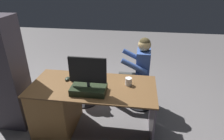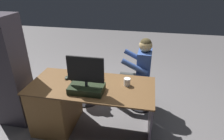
% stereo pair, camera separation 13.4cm
% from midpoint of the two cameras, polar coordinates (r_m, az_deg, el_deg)
% --- Properties ---
extents(ground_plane, '(10.00, 10.00, 0.00)m').
position_cam_midpoint_polar(ground_plane, '(3.14, -4.96, -12.74)').
color(ground_plane, '#625F5F').
extents(desk, '(1.59, 0.73, 0.72)m').
position_cam_midpoint_polar(desk, '(2.78, -15.69, -9.84)').
color(desk, brown).
rests_on(desk, ground_plane).
extents(monitor, '(0.43, 0.25, 0.45)m').
position_cam_midpoint_polar(monitor, '(2.28, -8.66, -3.98)').
color(monitor, black).
rests_on(monitor, desk).
extents(keyboard, '(0.42, 0.14, 0.02)m').
position_cam_midpoint_polar(keyboard, '(2.57, -8.46, -2.98)').
color(keyboard, black).
rests_on(keyboard, desk).
extents(computer_mouse, '(0.06, 0.10, 0.04)m').
position_cam_midpoint_polar(computer_mouse, '(2.65, -14.45, -2.52)').
color(computer_mouse, '#262E24').
rests_on(computer_mouse, desk).
extents(cup, '(0.08, 0.08, 0.10)m').
position_cam_midpoint_polar(cup, '(2.44, 3.31, -3.43)').
color(cup, white).
rests_on(cup, desk).
extents(tv_remote, '(0.05, 0.15, 0.02)m').
position_cam_midpoint_polar(tv_remote, '(2.55, -12.16, -3.71)').
color(tv_remote, black).
rests_on(tv_remote, desk).
extents(office_chair_teddy, '(0.46, 0.46, 0.47)m').
position_cam_midpoint_polar(office_chair_teddy, '(3.30, -9.31, -5.00)').
color(office_chair_teddy, black).
rests_on(office_chair_teddy, ground_plane).
extents(teddy_bear, '(0.23, 0.23, 0.33)m').
position_cam_midpoint_polar(teddy_bear, '(3.15, -9.70, 0.44)').
color(teddy_bear, '#9C7D54').
rests_on(teddy_bear, office_chair_teddy).
extents(visitor_chair, '(0.43, 0.43, 0.47)m').
position_cam_midpoint_polar(visitor_chair, '(3.19, 7.35, -5.86)').
color(visitor_chair, black).
rests_on(visitor_chair, ground_plane).
extents(person, '(0.53, 0.48, 1.17)m').
position_cam_midpoint_polar(person, '(3.00, 6.15, 0.79)').
color(person, '#344F91').
rests_on(person, ground_plane).
extents(equipment_rack, '(0.44, 0.36, 1.56)m').
position_cam_midpoint_polar(equipment_rack, '(2.93, -29.85, -1.50)').
color(equipment_rack, '#332E35').
rests_on(equipment_rack, ground_plane).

